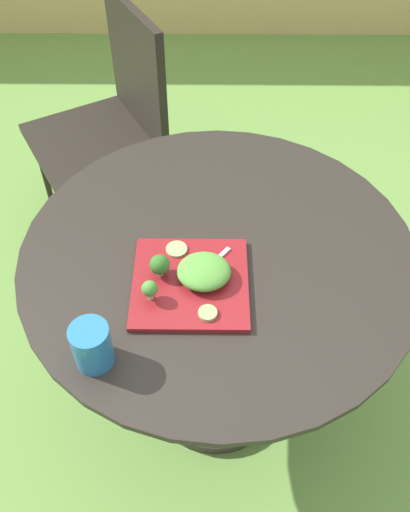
# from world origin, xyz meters

# --- Properties ---
(ground_plane) EXTENTS (12.00, 12.00, 0.00)m
(ground_plane) POSITION_xyz_m (0.00, 0.00, 0.00)
(ground_plane) COLOR #669342
(patio_table) EXTENTS (0.97, 0.97, 0.71)m
(patio_table) POSITION_xyz_m (0.00, 0.00, 0.48)
(patio_table) COLOR #28231E
(patio_table) RESTS_ON ground_plane
(patio_chair) EXTENTS (0.60, 0.60, 0.90)m
(patio_chair) POSITION_xyz_m (-0.38, 0.84, 0.53)
(patio_chair) COLOR black
(patio_chair) RESTS_ON ground_plane
(salad_plate) EXTENTS (0.27, 0.27, 0.01)m
(salad_plate) POSITION_xyz_m (-0.07, -0.11, 0.71)
(salad_plate) COLOR maroon
(salad_plate) RESTS_ON patio_table
(drinking_glass) EXTENTS (0.08, 0.08, 0.11)m
(drinking_glass) POSITION_xyz_m (-0.26, -0.31, 0.75)
(drinking_glass) COLOR #236BA8
(drinking_glass) RESTS_ON patio_table
(fork) EXTENTS (0.11, 0.13, 0.00)m
(fork) POSITION_xyz_m (-0.03, -0.08, 0.72)
(fork) COLOR silver
(fork) RESTS_ON salad_plate
(lettuce_mound) EXTENTS (0.12, 0.11, 0.04)m
(lettuce_mound) POSITION_xyz_m (-0.04, -0.10, 0.74)
(lettuce_mound) COLOR #519338
(lettuce_mound) RESTS_ON salad_plate
(broccoli_floret_0) EXTENTS (0.04, 0.04, 0.05)m
(broccoli_floret_0) POSITION_xyz_m (-0.15, -0.16, 0.76)
(broccoli_floret_0) COLOR #99B770
(broccoli_floret_0) RESTS_ON salad_plate
(broccoli_floret_1) EXTENTS (0.05, 0.05, 0.06)m
(broccoli_floret_1) POSITION_xyz_m (-0.14, -0.09, 0.75)
(broccoli_floret_1) COLOR #99B770
(broccoli_floret_1) RESTS_ON salad_plate
(cucumber_slice_0) EXTENTS (0.05, 0.05, 0.01)m
(cucumber_slice_0) POSITION_xyz_m (-0.10, -0.01, 0.72)
(cucumber_slice_0) COLOR #8EB766
(cucumber_slice_0) RESTS_ON salad_plate
(cucumber_slice_1) EXTENTS (0.04, 0.04, 0.01)m
(cucumber_slice_1) POSITION_xyz_m (-0.03, -0.20, 0.73)
(cucumber_slice_1) COLOR #8EB766
(cucumber_slice_1) RESTS_ON salad_plate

